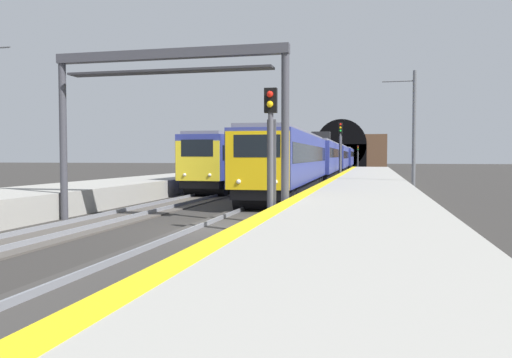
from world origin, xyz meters
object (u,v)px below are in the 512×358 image
(train_main_approaching, at_px, (329,158))
(railway_signal_far, at_px, (358,155))
(train_adjacent_platform, at_px, (284,158))
(railway_signal_mid, at_px, (340,146))
(overhead_signal_gantry, at_px, (168,90))
(railway_signal_near, at_px, (271,149))
(catenary_mast_far, at_px, (414,133))

(train_main_approaching, distance_m, railway_signal_far, 44.17)
(train_adjacent_platform, relative_size, railway_signal_far, 12.46)
(railway_signal_mid, bearing_deg, overhead_signal_gantry, -7.97)
(railway_signal_near, xyz_separation_m, railway_signal_mid, (33.23, 0.00, 0.70))
(railway_signal_far, bearing_deg, overhead_signal_gantry, -2.93)
(railway_signal_near, xyz_separation_m, overhead_signal_gantry, (2.36, 4.32, 2.21))
(catenary_mast_far, bearing_deg, railway_signal_far, 4.35)
(train_adjacent_platform, distance_m, railway_signal_mid, 10.79)
(train_adjacent_platform, bearing_deg, railway_signal_mid, 40.03)
(overhead_signal_gantry, bearing_deg, catenary_mast_far, -34.41)
(train_main_approaching, distance_m, railway_signal_near, 42.80)
(train_main_approaching, xyz_separation_m, railway_signal_far, (44.13, -1.86, 0.58))
(train_main_approaching, relative_size, train_adjacent_platform, 1.30)
(overhead_signal_gantry, distance_m, catenary_mast_far, 17.16)
(train_adjacent_platform, relative_size, railway_signal_near, 12.67)
(train_main_approaching, xyz_separation_m, train_adjacent_platform, (-1.22, 4.94, 0.05))
(train_adjacent_platform, relative_size, railway_signal_mid, 10.18)
(railway_signal_near, bearing_deg, overhead_signal_gantry, -118.64)
(railway_signal_near, relative_size, railway_signal_mid, 0.80)
(railway_signal_far, bearing_deg, railway_signal_near, 0.00)
(overhead_signal_gantry, bearing_deg, train_main_approaching, -3.50)
(railway_signal_near, bearing_deg, railway_signal_far, -180.00)
(train_main_approaching, height_order, railway_signal_far, train_main_approaching)
(railway_signal_mid, xyz_separation_m, overhead_signal_gantry, (-30.87, 4.32, 1.51))
(train_adjacent_platform, height_order, catenary_mast_far, catenary_mast_far)
(railway_signal_mid, height_order, catenary_mast_far, catenary_mast_far)
(railway_signal_mid, relative_size, overhead_signal_gantry, 0.63)
(train_adjacent_platform, xyz_separation_m, railway_signal_mid, (-8.31, -6.79, 1.10))
(catenary_mast_far, bearing_deg, train_main_approaching, 15.35)
(railway_signal_far, relative_size, overhead_signal_gantry, 0.51)
(overhead_signal_gantry, relative_size, catenary_mast_far, 1.19)
(train_adjacent_platform, bearing_deg, railway_signal_far, 172.25)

